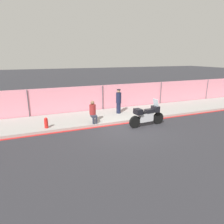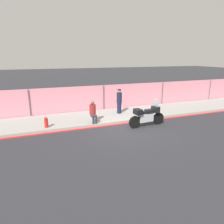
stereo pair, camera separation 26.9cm
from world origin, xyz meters
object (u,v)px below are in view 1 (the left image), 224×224
officer_standing (119,101)px  fire_hydrant (46,123)px  motorcycle (147,116)px  person_seated_on_curb (93,111)px

officer_standing → fire_hydrant: officer_standing is taller
motorcycle → fire_hydrant: size_ratio=3.93×
officer_standing → fire_hydrant: bearing=-165.7°
motorcycle → person_seated_on_curb: bearing=149.3°
motorcycle → officer_standing: (-0.64, 2.61, 0.37)m
officer_standing → person_seated_on_curb: bearing=-150.8°
person_seated_on_curb → officer_standing: bearing=29.2°
person_seated_on_curb → motorcycle: bearing=-26.3°
fire_hydrant → person_seated_on_curb: bearing=0.3°
motorcycle → person_seated_on_curb: size_ratio=1.82×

